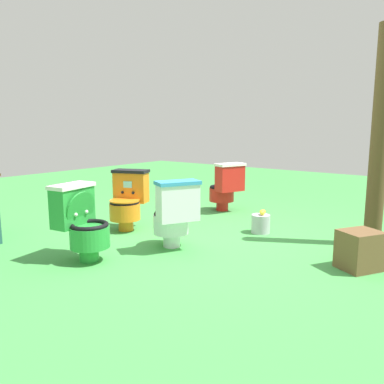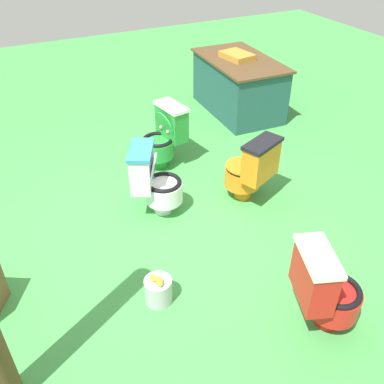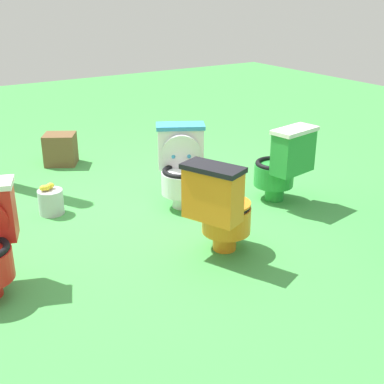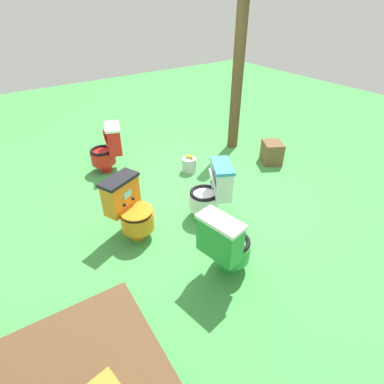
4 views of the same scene
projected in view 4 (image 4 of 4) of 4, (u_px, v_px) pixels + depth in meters
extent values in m
plane|color=#429947|center=(192.00, 197.00, 4.23)|extent=(14.00, 14.00, 0.00)
cylinder|color=white|center=(205.00, 211.00, 3.85)|extent=(0.24, 0.24, 0.14)
cylinder|color=white|center=(204.00, 201.00, 3.75)|extent=(0.50, 0.50, 0.20)
torus|color=black|center=(204.00, 193.00, 3.69)|extent=(0.48, 0.48, 0.04)
cylinder|color=#338CBF|center=(204.00, 196.00, 3.72)|extent=(0.32, 0.32, 0.01)
cube|color=white|center=(221.00, 181.00, 3.63)|extent=(0.45, 0.36, 0.37)
cube|color=#338CBF|center=(222.00, 166.00, 3.51)|extent=(0.48, 0.39, 0.04)
cube|color=#8CE0E5|center=(213.00, 178.00, 3.59)|extent=(0.10, 0.06, 0.08)
cylinder|color=white|center=(213.00, 183.00, 3.62)|extent=(0.35, 0.24, 0.35)
sphere|color=#338CBF|center=(213.00, 188.00, 3.59)|extent=(0.04, 0.04, 0.04)
sphere|color=#338CBF|center=(211.00, 182.00, 3.70)|extent=(0.04, 0.04, 0.04)
cylinder|color=green|center=(229.00, 263.00, 3.13)|extent=(0.21, 0.21, 0.14)
cylinder|color=green|center=(231.00, 249.00, 3.05)|extent=(0.43, 0.43, 0.20)
torus|color=black|center=(232.00, 241.00, 2.99)|extent=(0.41, 0.41, 0.04)
cylinder|color=white|center=(232.00, 245.00, 3.02)|extent=(0.28, 0.28, 0.01)
cube|color=green|center=(220.00, 239.00, 2.79)|extent=(0.44, 0.26, 0.37)
cube|color=white|center=(221.00, 222.00, 2.67)|extent=(0.46, 0.28, 0.04)
cube|color=#8CE0E5|center=(227.00, 230.00, 2.82)|extent=(0.11, 0.03, 0.08)
cylinder|color=green|center=(227.00, 235.00, 2.85)|extent=(0.36, 0.15, 0.35)
sphere|color=white|center=(221.00, 234.00, 2.92)|extent=(0.04, 0.04, 0.04)
sphere|color=white|center=(233.00, 241.00, 2.83)|extent=(0.04, 0.04, 0.04)
cylinder|color=orange|center=(138.00, 231.00, 3.53)|extent=(0.24, 0.24, 0.14)
cylinder|color=orange|center=(138.00, 220.00, 3.43)|extent=(0.48, 0.48, 0.20)
torus|color=black|center=(137.00, 212.00, 3.37)|extent=(0.46, 0.46, 0.04)
cylinder|color=black|center=(137.00, 216.00, 3.40)|extent=(0.31, 0.31, 0.01)
cube|color=orange|center=(121.00, 195.00, 3.37)|extent=(0.33, 0.45, 0.37)
cube|color=black|center=(119.00, 180.00, 3.26)|extent=(0.37, 0.48, 0.04)
cube|color=#8CE0E5|center=(128.00, 194.00, 3.30)|extent=(0.05, 0.10, 0.08)
cylinder|color=orange|center=(136.00, 211.00, 3.36)|extent=(0.47, 0.47, 0.02)
sphere|color=black|center=(133.00, 199.00, 3.40)|extent=(0.04, 0.04, 0.04)
sphere|color=black|center=(125.00, 205.00, 3.30)|extent=(0.04, 0.04, 0.04)
cylinder|color=red|center=(106.00, 167.00, 4.82)|extent=(0.23, 0.23, 0.14)
cylinder|color=red|center=(103.00, 157.00, 4.72)|extent=(0.48, 0.48, 0.20)
torus|color=black|center=(102.00, 150.00, 4.66)|extent=(0.46, 0.46, 0.04)
cylinder|color=white|center=(102.00, 153.00, 4.68)|extent=(0.31, 0.31, 0.01)
cube|color=red|center=(114.00, 140.00, 4.61)|extent=(0.45, 0.32, 0.37)
cube|color=white|center=(112.00, 127.00, 4.50)|extent=(0.48, 0.35, 0.04)
cube|color=#8CE0E5|center=(107.00, 137.00, 4.57)|extent=(0.11, 0.05, 0.08)
cylinder|color=red|center=(107.00, 141.00, 4.60)|extent=(0.36, 0.21, 0.35)
sphere|color=white|center=(107.00, 145.00, 4.56)|extent=(0.04, 0.04, 0.04)
sphere|color=white|center=(107.00, 142.00, 4.68)|extent=(0.04, 0.04, 0.04)
cylinder|color=brown|center=(237.00, 82.00, 4.99)|extent=(0.18, 0.18, 2.27)
cube|color=brown|center=(272.00, 153.00, 4.99)|extent=(0.44, 0.42, 0.35)
cylinder|color=#B7B7BF|center=(189.00, 165.00, 4.78)|extent=(0.22, 0.22, 0.22)
ellipsoid|color=yellow|center=(191.00, 157.00, 4.70)|extent=(0.07, 0.05, 0.05)
ellipsoid|color=yellow|center=(188.00, 156.00, 4.72)|extent=(0.07, 0.05, 0.05)
ellipsoid|color=yellow|center=(188.00, 155.00, 4.74)|extent=(0.07, 0.05, 0.05)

